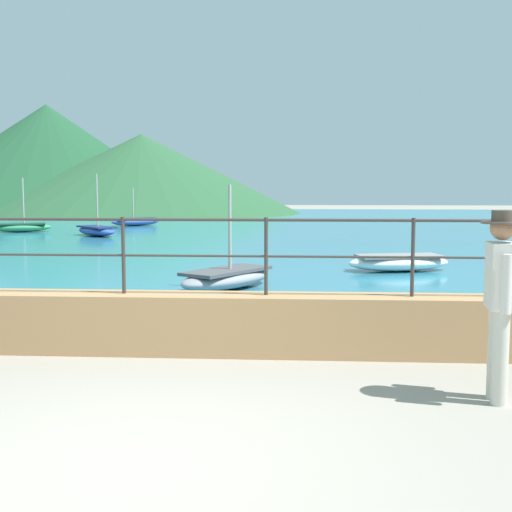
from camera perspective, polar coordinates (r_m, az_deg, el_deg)
The scene contains 12 objects.
ground_plane at distance 5.21m, azimuth -10.73°, elevation -16.46°, with size 120.00×120.00×0.00m, color gray.
promenade_wall at distance 8.12m, azimuth -5.10°, elevation -5.61°, with size 20.00×0.56×0.70m, color tan.
railing at distance 7.98m, azimuth -5.16°, elevation 1.22°, with size 18.44×0.04×0.90m.
lake_water at distance 30.58m, azimuth 1.47°, elevation 2.35°, with size 64.00×44.32×0.06m, color teal.
hill_main at distance 52.35m, azimuth -16.94°, elevation 7.79°, with size 22.47×22.47×7.68m, color #1E4C2D.
hill_secondary at distance 46.60m, azimuth -9.48°, elevation 6.73°, with size 21.40×21.40×5.27m, color #285633.
person_walking at distance 6.56m, azimuth 19.62°, elevation -3.14°, with size 0.38×0.57×1.75m.
boat_0 at distance 26.15m, azimuth -13.11°, elevation 2.09°, with size 2.23×2.30×2.29m.
boat_1 at distance 32.16m, azimuth -9.99°, elevation 2.85°, with size 2.39×2.08×1.74m.
boat_3 at distance 29.11m, azimuth -18.90°, elevation 2.30°, with size 2.47×1.71×2.17m.
boat_4 at distance 15.51m, azimuth 11.78°, elevation -0.50°, with size 2.45×1.43×0.36m.
boat_7 at distance 12.65m, azimuth -2.45°, elevation -1.81°, with size 2.00×2.42×1.91m.
Camera 1 is at (1.24, -4.66, 1.98)m, focal length 48.14 mm.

